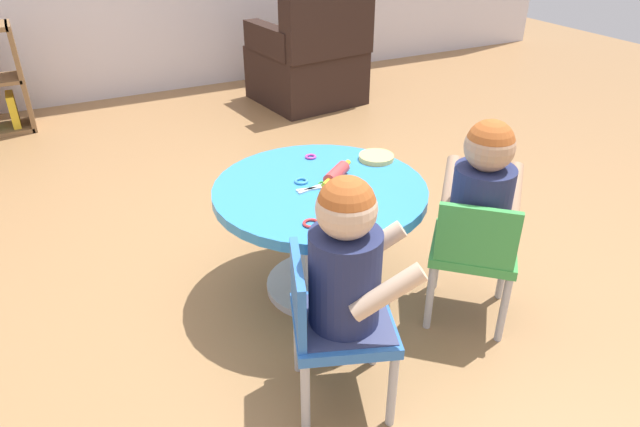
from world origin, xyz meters
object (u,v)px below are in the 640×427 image
craft_table (320,215)px  armchair_dark (310,62)px  rolling_pin (337,173)px  child_chair_right (473,251)px  seated_child_right (483,190)px  craft_scissors (319,187)px  child_chair_left (332,323)px  seated_child_left (347,260)px

craft_table → armchair_dark: (1.01, 2.15, -0.04)m
rolling_pin → child_chair_right: bearing=-54.2°
child_chair_right → seated_child_right: (0.03, 0.03, 0.23)m
rolling_pin → craft_scissors: (-0.09, -0.03, -0.02)m
child_chair_left → craft_scissors: bearing=67.0°
seated_child_right → rolling_pin: seated_child_right is taller
rolling_pin → seated_child_left: bearing=-116.0°
child_chair_left → armchair_dark: size_ratio=0.63×
child_chair_right → craft_scissors: 0.61m
child_chair_right → craft_scissors: bearing=135.1°
craft_table → armchair_dark: 2.37m
craft_table → rolling_pin: (0.08, 0.02, 0.15)m
child_chair_right → armchair_dark: bearing=76.7°
craft_table → child_chair_left: bearing=-113.5°
craft_scissors → craft_table: bearing=40.0°
child_chair_left → rolling_pin: (0.32, 0.56, 0.19)m
armchair_dark → craft_scissors: size_ratio=6.32×
craft_table → seated_child_left: seated_child_left is taller
seated_child_left → seated_child_right: 0.65m
seated_child_right → craft_scissors: (-0.44, 0.38, -0.06)m
seated_child_left → seated_child_right: (0.63, 0.16, 0.00)m
child_chair_right → craft_scissors: (-0.42, 0.41, 0.17)m
craft_scissors → seated_child_right: bearing=-41.0°
child_chair_left → child_chair_right: 0.65m
child_chair_right → child_chair_left: bearing=-169.8°
seated_child_right → child_chair_right: bearing=-132.7°
child_chair_left → seated_child_left: bearing=-20.1°
craft_table → child_chair_right: (0.41, -0.42, -0.04)m
craft_table → rolling_pin: bearing=16.5°
seated_child_left → rolling_pin: size_ratio=2.61×
craft_table → craft_scissors: (-0.01, -0.01, 0.13)m
child_chair_left → child_chair_right: bearing=10.2°
child_chair_left → seated_child_right: 0.72m
child_chair_left → seated_child_left: (0.04, -0.01, 0.23)m
seated_child_left → craft_scissors: (0.19, 0.54, -0.06)m
seated_child_right → armchair_dark: size_ratio=0.60×
seated_child_right → craft_scissors: 0.59m
seated_child_right → craft_scissors: size_ratio=3.79×
craft_table → seated_child_right: (0.43, -0.39, 0.19)m
seated_child_right → armchair_dark: bearing=77.2°
craft_table → child_chair_left: child_chair_left is taller
child_chair_right → armchair_dark: (0.61, 2.57, 0.00)m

